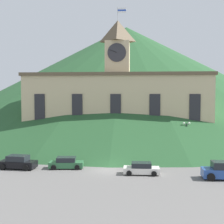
{
  "coord_description": "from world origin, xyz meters",
  "views": [
    {
      "loc": [
        4.08,
        -40.57,
        10.15
      ],
      "look_at": [
        0.0,
        6.7,
        7.34
      ],
      "focal_mm": 50.0,
      "sensor_mm": 36.0,
      "label": 1
    }
  ],
  "objects_px": {
    "street_lamp_far_left": "(186,131)",
    "car_green_wagon": "(66,163)",
    "street_lamp_left": "(112,133)",
    "street_lamp_far_right": "(49,132)",
    "car_blue_van": "(224,171)",
    "pedestrian": "(43,149)",
    "car_white_taxi": "(141,169)",
    "car_yellow_coupe": "(205,156)",
    "car_black_suv": "(18,162)"
  },
  "relations": [
    {
      "from": "pedestrian",
      "to": "street_lamp_left",
      "type": "bearing_deg",
      "value": -159.13
    },
    {
      "from": "street_lamp_left",
      "to": "street_lamp_far_left",
      "type": "distance_m",
      "value": 12.55
    },
    {
      "from": "car_green_wagon",
      "to": "street_lamp_left",
      "type": "bearing_deg",
      "value": 60.28
    },
    {
      "from": "car_blue_van",
      "to": "car_green_wagon",
      "type": "height_order",
      "value": "car_blue_van"
    },
    {
      "from": "street_lamp_far_left",
      "to": "car_white_taxi",
      "type": "height_order",
      "value": "street_lamp_far_left"
    },
    {
      "from": "street_lamp_far_left",
      "to": "car_green_wagon",
      "type": "bearing_deg",
      "value": -146.9
    },
    {
      "from": "car_yellow_coupe",
      "to": "car_blue_van",
      "type": "xyz_separation_m",
      "value": [
        -0.06,
        -10.79,
        0.34
      ]
    },
    {
      "from": "street_lamp_left",
      "to": "car_blue_van",
      "type": "bearing_deg",
      "value": -45.86
    },
    {
      "from": "car_blue_van",
      "to": "car_white_taxi",
      "type": "height_order",
      "value": "car_blue_van"
    },
    {
      "from": "car_green_wagon",
      "to": "car_blue_van",
      "type": "bearing_deg",
      "value": -15.78
    },
    {
      "from": "car_white_taxi",
      "to": "street_lamp_far_right",
      "type": "bearing_deg",
      "value": -41.18
    },
    {
      "from": "street_lamp_far_right",
      "to": "pedestrian",
      "type": "height_order",
      "value": "street_lamp_far_right"
    },
    {
      "from": "street_lamp_far_right",
      "to": "car_white_taxi",
      "type": "distance_m",
      "value": 21.17
    },
    {
      "from": "car_blue_van",
      "to": "street_lamp_left",
      "type": "bearing_deg",
      "value": -45.95
    },
    {
      "from": "car_green_wagon",
      "to": "car_black_suv",
      "type": "distance_m",
      "value": 6.53
    },
    {
      "from": "car_white_taxi",
      "to": "pedestrian",
      "type": "distance_m",
      "value": 19.38
    },
    {
      "from": "car_blue_van",
      "to": "car_black_suv",
      "type": "distance_m",
      "value": 26.56
    },
    {
      "from": "car_white_taxi",
      "to": "car_yellow_coupe",
      "type": "bearing_deg",
      "value": -136.46
    },
    {
      "from": "street_lamp_left",
      "to": "street_lamp_far_left",
      "type": "xyz_separation_m",
      "value": [
        12.54,
        0.0,
        0.54
      ]
    },
    {
      "from": "car_green_wagon",
      "to": "car_black_suv",
      "type": "height_order",
      "value": "car_black_suv"
    },
    {
      "from": "street_lamp_left",
      "to": "street_lamp_far_right",
      "type": "bearing_deg",
      "value": 180.0
    },
    {
      "from": "car_green_wagon",
      "to": "car_black_suv",
      "type": "bearing_deg",
      "value": -179.55
    },
    {
      "from": "street_lamp_left",
      "to": "pedestrian",
      "type": "distance_m",
      "value": 11.8
    },
    {
      "from": "street_lamp_far_right",
      "to": "street_lamp_far_left",
      "type": "bearing_deg",
      "value": -0.0
    },
    {
      "from": "car_blue_van",
      "to": "car_black_suv",
      "type": "relative_size",
      "value": 1.01
    },
    {
      "from": "car_green_wagon",
      "to": "street_lamp_far_right",
      "type": "bearing_deg",
      "value": 110.72
    },
    {
      "from": "car_black_suv",
      "to": "street_lamp_far_left",
      "type": "bearing_deg",
      "value": -147.63
    },
    {
      "from": "car_blue_van",
      "to": "car_white_taxi",
      "type": "relative_size",
      "value": 1.13
    },
    {
      "from": "car_blue_van",
      "to": "car_black_suv",
      "type": "height_order",
      "value": "car_blue_van"
    },
    {
      "from": "car_white_taxi",
      "to": "street_lamp_left",
      "type": "bearing_deg",
      "value": -70.4
    },
    {
      "from": "street_lamp_left",
      "to": "car_blue_van",
      "type": "height_order",
      "value": "street_lamp_left"
    },
    {
      "from": "street_lamp_far_left",
      "to": "car_black_suv",
      "type": "height_order",
      "value": "street_lamp_far_left"
    },
    {
      "from": "car_blue_van",
      "to": "car_green_wagon",
      "type": "relative_size",
      "value": 1.07
    },
    {
      "from": "car_yellow_coupe",
      "to": "pedestrian",
      "type": "relative_size",
      "value": 2.41
    },
    {
      "from": "car_green_wagon",
      "to": "pedestrian",
      "type": "bearing_deg",
      "value": 119.41
    },
    {
      "from": "street_lamp_left",
      "to": "car_green_wagon",
      "type": "relative_size",
      "value": 0.96
    },
    {
      "from": "street_lamp_left",
      "to": "car_yellow_coupe",
      "type": "relative_size",
      "value": 1.07
    },
    {
      "from": "pedestrian",
      "to": "car_green_wagon",
      "type": "bearing_deg",
      "value": 130.69
    },
    {
      "from": "car_yellow_coupe",
      "to": "car_green_wagon",
      "type": "relative_size",
      "value": 0.89
    },
    {
      "from": "car_yellow_coupe",
      "to": "car_black_suv",
      "type": "bearing_deg",
      "value": 18.01
    },
    {
      "from": "car_black_suv",
      "to": "car_yellow_coupe",
      "type": "bearing_deg",
      "value": -157.88
    },
    {
      "from": "car_yellow_coupe",
      "to": "street_lamp_far_left",
      "type": "bearing_deg",
      "value": -61.47
    },
    {
      "from": "car_blue_van",
      "to": "street_lamp_far_left",
      "type": "bearing_deg",
      "value": -81.93
    },
    {
      "from": "street_lamp_left",
      "to": "car_white_taxi",
      "type": "distance_m",
      "value": 14.87
    },
    {
      "from": "car_green_wagon",
      "to": "pedestrian",
      "type": "xyz_separation_m",
      "value": [
        -5.97,
        8.54,
        0.24
      ]
    },
    {
      "from": "pedestrian",
      "to": "car_white_taxi",
      "type": "bearing_deg",
      "value": 152.05
    },
    {
      "from": "street_lamp_far_right",
      "to": "street_lamp_far_left",
      "type": "height_order",
      "value": "street_lamp_far_left"
    },
    {
      "from": "street_lamp_left",
      "to": "car_yellow_coupe",
      "type": "height_order",
      "value": "street_lamp_left"
    },
    {
      "from": "car_yellow_coupe",
      "to": "car_white_taxi",
      "type": "bearing_deg",
      "value": 45.19
    },
    {
      "from": "street_lamp_far_right",
      "to": "car_yellow_coupe",
      "type": "bearing_deg",
      "value": -9.67
    }
  ]
}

